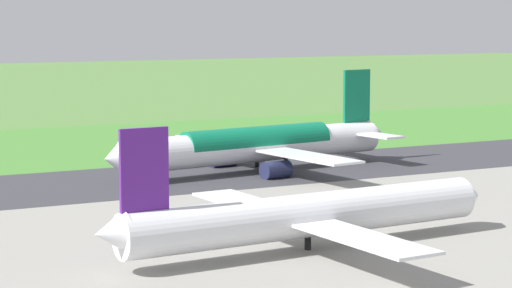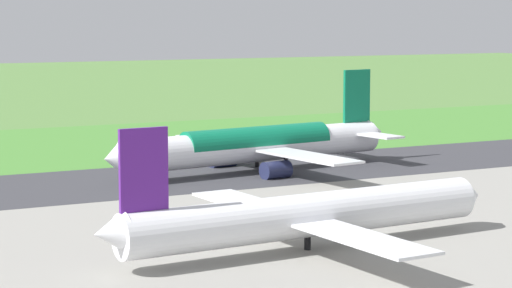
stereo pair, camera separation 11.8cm
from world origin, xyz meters
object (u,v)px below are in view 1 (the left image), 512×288
object	(u,v)px
airliner_main	(258,145)
traffic_cone_orange	(117,149)
no_stopping_sign	(130,137)
airliner_parked_mid	(306,215)

from	to	relation	value
airliner_main	traffic_cone_orange	world-z (taller)	airliner_main
airliner_main	no_stopping_sign	xyz separation A→B (m)	(5.51, -43.42, -2.95)
airliner_main	no_stopping_sign	world-z (taller)	airliner_main
airliner_main	traffic_cone_orange	size ratio (longest dim) A/B	98.35
traffic_cone_orange	airliner_parked_mid	bearing A→B (deg)	83.37
airliner_main	no_stopping_sign	size ratio (longest dim) A/B	23.02
no_stopping_sign	traffic_cone_orange	bearing A→B (deg)	54.34
airliner_parked_mid	traffic_cone_orange	world-z (taller)	airliner_parked_mid
airliner_main	no_stopping_sign	bearing A→B (deg)	-82.77
airliner_parked_mid	no_stopping_sign	distance (m)	96.83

